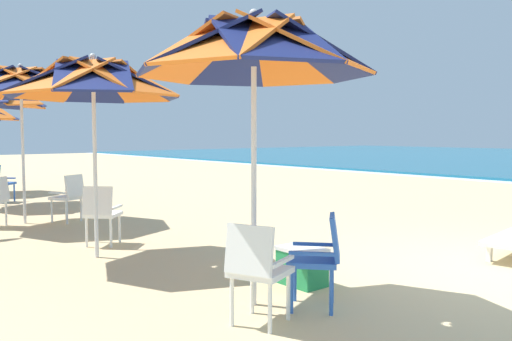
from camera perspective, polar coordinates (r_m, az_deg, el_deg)
The scene contains 10 objects.
ground_plane at distance 6.62m, azimuth 25.56°, elevation -10.32°, with size 80.00×80.00×0.00m, color #D3B784.
beach_umbrella_0 at distance 4.85m, azimuth -0.24°, elevation 12.86°, with size 2.21×2.21×2.72m.
plastic_chair_0 at distance 4.85m, azimuth 7.00°, elevation -9.11°, with size 0.63×0.63×0.87m.
plastic_chair_1 at distance 4.40m, azimuth 0.08°, elevation -10.46°, with size 0.57×0.59×0.87m.
beach_umbrella_1 at distance 7.01m, azimuth -17.32°, elevation 9.25°, with size 2.23×2.23×2.61m.
plastic_chair_2 at distance 7.77m, azimuth -16.52°, elevation -4.28°, with size 0.63×0.63×0.87m.
beach_umbrella_2 at distance 10.16m, azimuth -24.26°, elevation 8.60°, with size 2.53×2.53×2.83m.
plastic_chair_4 at distance 10.02m, azimuth -19.70°, elevation -2.52°, with size 0.61×0.59×0.87m.
plastic_chair_5 at distance 13.58m, azimuth -26.15°, elevation -1.04°, with size 0.63×0.63×0.87m.
cooler_box at distance 5.64m, azimuth 5.03°, elevation -10.33°, with size 0.50×0.34×0.40m.
Camera 1 is at (2.64, -5.86, 1.60)m, focal length 36.69 mm.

